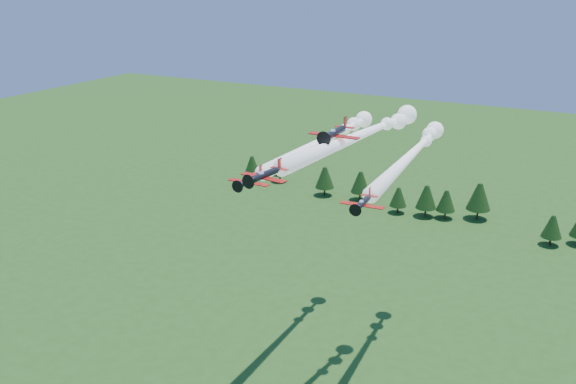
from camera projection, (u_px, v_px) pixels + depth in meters
The scene contains 5 objects.
plane_lead at pixel (364, 133), 109.57m from camera, with size 10.93×51.26×3.70m.
plane_left at pixel (329, 138), 128.05m from camera, with size 7.13×55.47×3.70m.
plane_right at pixel (414, 152), 120.97m from camera, with size 8.05×55.36×3.70m.
plane_slot at pixel (335, 133), 102.72m from camera, with size 8.51×9.30×3.01m.
treeline at pixel (474, 202), 200.39m from camera, with size 170.05×21.20×11.91m.
Camera 1 is at (40.81, -82.90, 75.19)m, focal length 40.00 mm.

